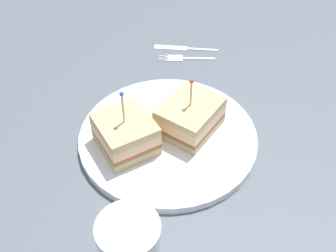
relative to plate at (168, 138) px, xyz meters
The scene contains 6 objects.
ground_plane 1.69cm from the plate, ahead, with size 114.50×114.50×2.00cm, color #4C5660.
plate is the anchor object (origin of this frame).
sandwich_half_front 5.12cm from the plate, ahead, with size 12.64×12.53×10.40cm.
sandwich_half_back 7.93cm from the plate, behind, with size 10.29×10.70×11.34cm.
fork 23.39cm from the plate, 70.41° to the left, with size 11.63×4.04×0.35cm.
knife 27.05cm from the plate, 70.35° to the left, with size 13.11×5.51×0.35cm.
Camera 1 is at (-11.62, -48.73, 52.62)cm, focal length 46.36 mm.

